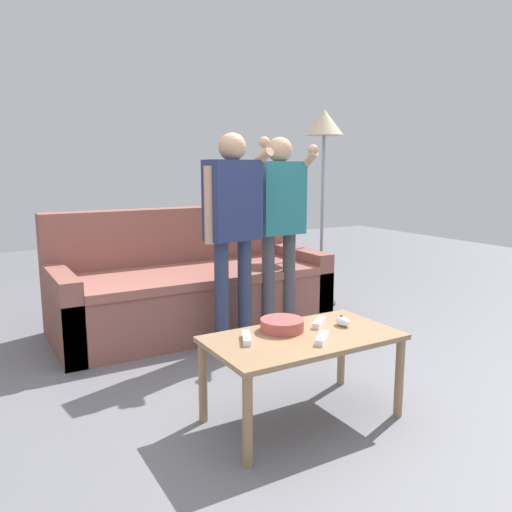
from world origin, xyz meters
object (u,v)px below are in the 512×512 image
couch (190,288)px  snack_bowl (282,325)px  game_remote_nunchuk (343,321)px  floor_lamp (324,137)px  player_center (233,216)px  game_remote_wand_far (319,322)px  player_right (279,213)px  coffee_table (303,347)px  game_remote_wand_spare (246,338)px  game_remote_wand_near (322,338)px

couch → snack_bowl: size_ratio=9.45×
couch → game_remote_nunchuk: bearing=-84.6°
couch → game_remote_nunchuk: size_ratio=23.47×
floor_lamp → player_center: 1.50m
game_remote_nunchuk → game_remote_wand_far: game_remote_nunchuk is taller
player_right → game_remote_nunchuk: bearing=-106.8°
game_remote_wand_far → coffee_table: bearing=-151.6°
game_remote_nunchuk → player_center: 1.12m
coffee_table → game_remote_nunchuk: size_ratio=10.63×
floor_lamp → player_right: floor_lamp is taller
floor_lamp → game_remote_wand_spare: size_ratio=11.01×
couch → player_right: size_ratio=1.42×
snack_bowl → couch: bearing=84.3°
snack_bowl → player_right: player_right is taller
game_remote_nunchuk → player_right: player_right is taller
player_center → couch: bearing=94.8°
game_remote_nunchuk → floor_lamp: floor_lamp is taller
player_center → game_remote_wand_near: (-0.13, -1.14, -0.47)m
game_remote_wand_spare → player_right: bearing=51.0°
couch → snack_bowl: bearing=-95.7°
snack_bowl → game_remote_wand_spare: snack_bowl is taller
snack_bowl → game_remote_wand_far: size_ratio=1.57×
couch → floor_lamp: (1.28, -0.00, 1.19)m
player_right → game_remote_wand_near: size_ratio=10.07×
game_remote_nunchuk → player_center: player_center is taller
game_remote_nunchuk → game_remote_wand_far: 0.12m
game_remote_wand_far → game_remote_nunchuk: bearing=-34.7°
coffee_table → game_remote_wand_near: game_remote_wand_near is taller
floor_lamp → couch: bearing=179.8°
floor_lamp → player_center: floor_lamp is taller
game_remote_nunchuk → game_remote_wand_near: 0.27m
game_remote_wand_far → game_remote_wand_spare: (-0.44, -0.02, -0.00)m
game_remote_wand_far → player_right: bearing=67.5°
coffee_table → game_remote_wand_near: bearing=-74.2°
floor_lamp → player_right: 1.10m
floor_lamp → coffee_table: bearing=-129.8°
snack_bowl → game_remote_wand_far: bearing=-6.2°
snack_bowl → floor_lamp: 2.36m
couch → coffee_table: couch is taller
couch → game_remote_wand_near: 1.79m
game_remote_wand_near → game_remote_wand_far: 0.24m
game_remote_nunchuk → game_remote_wand_far: bearing=145.3°
player_center → game_remote_wand_spare: size_ratio=9.28×
coffee_table → game_remote_nunchuk: bearing=4.6°
game_remote_nunchuk → floor_lamp: size_ratio=0.05×
floor_lamp → game_remote_wand_near: size_ratio=12.01×
floor_lamp → game_remote_wand_far: bearing=-127.8°
game_remote_nunchuk → game_remote_wand_spare: game_remote_nunchuk is taller
game_remote_nunchuk → player_center: bearing=95.9°
player_right → game_remote_wand_far: bearing=-112.5°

